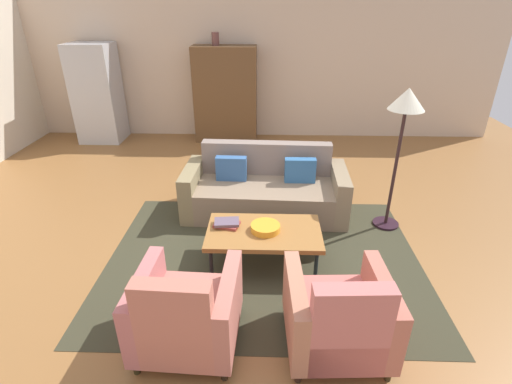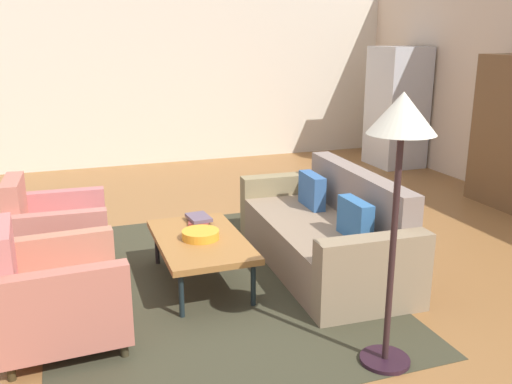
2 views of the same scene
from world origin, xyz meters
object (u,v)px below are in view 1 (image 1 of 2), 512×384
object	(u,v)px
couch	(265,190)
armchair_left	(185,316)
armchair_right	(339,319)
cabinet	(226,95)
book_stack	(227,223)
fruit_bowl	(265,228)
floor_lamp	(405,113)
refrigerator	(97,94)
vase_tall	(215,39)
coffee_table	(264,233)

from	to	relation	value
couch	armchair_left	bearing A→B (deg)	77.66
armchair_right	cabinet	size ratio (longest dim) A/B	0.49
book_stack	cabinet	distance (m)	4.06
fruit_bowl	floor_lamp	size ratio (longest dim) A/B	0.18
couch	refrigerator	size ratio (longest dim) A/B	1.15
armchair_left	floor_lamp	bearing A→B (deg)	45.43
floor_lamp	book_stack	bearing A→B (deg)	-159.18
refrigerator	fruit_bowl	bearing A→B (deg)	-50.37
armchair_left	vase_tall	world-z (taller)	vase_tall
armchair_left	vase_tall	distance (m)	5.50
armchair_left	couch	bearing A→B (deg)	78.14
armchair_left	fruit_bowl	distance (m)	1.32
armchair_left	book_stack	xyz separation A→B (m)	(0.21, 1.25, 0.09)
cabinet	armchair_right	bearing A→B (deg)	-75.01
refrigerator	floor_lamp	size ratio (longest dim) A/B	1.08
couch	cabinet	bearing A→B (deg)	-72.35
armchair_right	coffee_table	bearing A→B (deg)	114.48
cabinet	vase_tall	distance (m)	1.03
floor_lamp	couch	bearing A→B (deg)	166.71
coffee_table	armchair_right	size ratio (longest dim) A/B	1.36
refrigerator	vase_tall	bearing A→B (deg)	2.45
armchair_right	floor_lamp	size ratio (longest dim) A/B	0.51
coffee_table	floor_lamp	world-z (taller)	floor_lamp
refrigerator	armchair_left	bearing A→B (deg)	-62.49
fruit_bowl	vase_tall	bearing A→B (deg)	103.35
coffee_table	book_stack	size ratio (longest dim) A/B	4.07
coffee_table	vase_tall	xyz separation A→B (m)	(-0.96, 4.09, 1.55)
armchair_right	refrigerator	bearing A→B (deg)	124.17
couch	vase_tall	world-z (taller)	vase_tall
refrigerator	couch	bearing A→B (deg)	-40.42
cabinet	refrigerator	world-z (taller)	refrigerator
armchair_right	floor_lamp	xyz separation A→B (m)	(0.94, 1.99, 1.10)
book_stack	refrigerator	distance (m)	4.88
book_stack	floor_lamp	xyz separation A→B (m)	(1.94, 0.74, 1.01)
coffee_table	vase_tall	distance (m)	4.47
cabinet	floor_lamp	distance (m)	4.06
armchair_right	floor_lamp	bearing A→B (deg)	61.86
armchair_right	cabinet	xyz separation A→B (m)	(-1.41, 5.26, 0.56)
armchair_left	book_stack	bearing A→B (deg)	83.28
couch	armchair_left	distance (m)	2.43
couch	vase_tall	distance (m)	3.46
armchair_left	floor_lamp	xyz separation A→B (m)	(2.15, 1.99, 1.10)
refrigerator	floor_lamp	bearing A→B (deg)	-33.25
armchair_right	refrigerator	xyz separation A→B (m)	(-3.89, 5.16, 0.58)
book_stack	vase_tall	size ratio (longest dim) A/B	1.29
armchair_right	fruit_bowl	bearing A→B (deg)	113.89
armchair_left	vase_tall	bearing A→B (deg)	96.43
couch	armchair_right	bearing A→B (deg)	106.42
vase_tall	armchair_right	bearing A→B (deg)	-73.48
couch	cabinet	size ratio (longest dim) A/B	1.18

